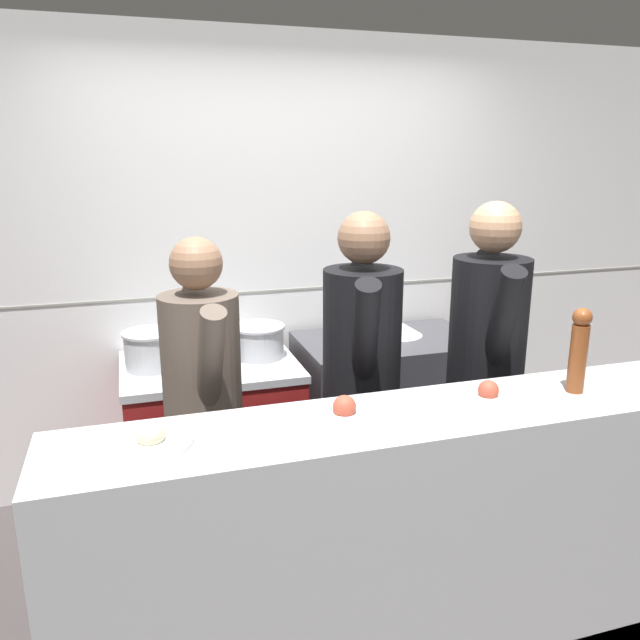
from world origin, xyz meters
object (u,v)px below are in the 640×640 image
stock_pot (151,349)px  plated_dish_main (151,439)px  mixing_bowl_steel (397,327)px  chefs_knife (355,351)px  chef_head_cook (203,406)px  chef_line (485,367)px  plated_dish_appetiser (344,412)px  chef_sous (361,381)px  oven_range (213,437)px  braising_pot (258,340)px  pepper_mill (579,349)px  sauce_pot (210,349)px  plated_dish_dessert (488,395)px

stock_pot → plated_dish_main: 1.30m
mixing_bowl_steel → chefs_knife: bearing=-145.7°
chef_head_cook → chef_line: (1.30, -0.09, 0.06)m
stock_pot → chefs_knife: size_ratio=0.88×
plated_dish_main → plated_dish_appetiser: 0.66m
chef_head_cook → chef_sous: chef_sous is taller
oven_range → chef_head_cook: 0.82m
braising_pot → pepper_mill: bearing=-53.6°
plated_dish_main → chef_sous: (0.93, 0.58, -0.12)m
braising_pot → pepper_mill: 1.66m
sauce_pot → mixing_bowl_steel: bearing=3.1°
stock_pot → chef_line: 1.67m
mixing_bowl_steel → pepper_mill: (0.13, -1.36, 0.27)m
sauce_pot → plated_dish_appetiser: 1.31m
braising_pot → mixing_bowl_steel: 0.84m
chef_line → stock_pot: bearing=170.9°
plated_dish_appetiser → sauce_pot: bearing=103.5°
pepper_mill → chef_head_cook: size_ratio=0.21×
chef_sous → mixing_bowl_steel: bearing=73.6°
mixing_bowl_steel → plated_dish_main: bearing=-137.1°
oven_range → plated_dish_appetiser: 1.45m
plated_dish_main → chef_sous: 1.11m
chefs_knife → chef_sous: chef_sous is taller
stock_pot → chef_sous: chef_sous is taller
plated_dish_appetiser → chef_sous: (0.28, 0.56, -0.12)m
stock_pot → plated_dish_appetiser: 1.41m
braising_pot → plated_dish_dessert: size_ratio=1.29×
plated_dish_main → plated_dish_appetiser: bearing=2.1°
sauce_pot → pepper_mill: 1.82m
chefs_knife → sauce_pot: bearing=166.6°
oven_range → mixing_bowl_steel: size_ratio=3.09×
oven_range → stock_pot: size_ratio=3.24×
braising_pot → plated_dish_dessert: bearing=-64.9°
braising_pot → chefs_knife: (0.49, -0.20, -0.05)m
oven_range → pepper_mill: size_ratio=2.74×
plated_dish_dessert → chef_sous: bearing=116.9°
oven_range → plated_dish_appetiser: (0.31, -1.26, 0.63)m
sauce_pot → plated_dish_dessert: bearing=-55.7°
mixing_bowl_steel → sauce_pot: bearing=-176.9°
oven_range → sauce_pot: 0.51m
chef_sous → chef_line: 0.61m
sauce_pot → plated_dish_dessert: size_ratio=1.29×
stock_pot → plated_dish_main: plated_dish_main is taller
oven_range → chef_line: size_ratio=0.53×
stock_pot → plated_dish_dessert: bearing=-47.6°
mixing_bowl_steel → plated_dish_main: 1.99m
chef_head_cook → pepper_mill: bearing=-28.9°
braising_pot → sauce_pot: bearing=-176.1°
stock_pot → pepper_mill: 2.03m
braising_pot → mixing_bowl_steel: (0.84, 0.04, -0.01)m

